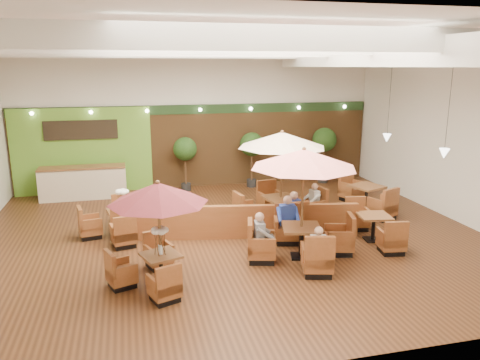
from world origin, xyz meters
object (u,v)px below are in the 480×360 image
object	(u,v)px
topiary_2	(324,142)
diner_2	(262,232)
table_0	(156,210)
topiary_1	(252,147)
table_1	(303,184)
diner_0	(318,245)
table_5	(366,198)
table_3	(124,221)
booth_divider	(236,222)
diner_4	(313,198)
service_counter	(83,183)
diner_1	(288,215)
topiary_0	(185,151)
table_2	(281,161)
diner_3	(293,209)
table_4	(373,228)

from	to	relation	value
topiary_2	diner_2	bearing A→B (deg)	-123.48
table_0	topiary_1	size ratio (longest dim) A/B	1.11
table_1	table_0	bearing A→B (deg)	-155.85
table_0	topiary_2	bearing A→B (deg)	26.95
diner_0	table_5	bearing A→B (deg)	60.71
table_3	booth_divider	bearing A→B (deg)	-29.48
topiary_1	diner_4	bearing A→B (deg)	-80.70
service_counter	booth_divider	bearing A→B (deg)	-49.77
topiary_1	topiary_2	bearing A→B (deg)	0.00
diner_2	table_1	bearing A→B (deg)	96.44
table_5	diner_1	size ratio (longest dim) A/B	3.49
topiary_0	table_1	bearing A→B (deg)	-74.56
table_2	topiary_1	bearing A→B (deg)	76.09
table_0	topiary_1	world-z (taller)	table_0
diner_0	table_3	bearing A→B (deg)	149.44
table_5	diner_0	world-z (taller)	diner_0
diner_2	diner_3	xyz separation A→B (m)	(1.37, 1.57, 0.01)
diner_1	topiary_2	bearing A→B (deg)	-113.81
table_3	table_5	distance (m)	7.88
diner_0	diner_4	world-z (taller)	diner_4
diner_3	diner_4	xyz separation A→B (m)	(1.05, 1.05, -0.04)
booth_divider	topiary_0	size ratio (longest dim) A/B	3.29
table_1	table_3	bearing A→B (deg)	162.43
table_1	diner_0	world-z (taller)	table_1
table_2	diner_1	size ratio (longest dim) A/B	3.40
table_1	topiary_1	distance (m)	7.17
table_1	table_4	xyz separation A→B (m)	(2.35, 0.64, -1.55)
diner_1	table_3	bearing A→B (deg)	-13.79
table_0	diner_0	world-z (taller)	table_0
topiary_1	table_5	bearing A→B (deg)	-52.89
booth_divider	table_0	bearing A→B (deg)	-124.90
diner_2	table_2	bearing A→B (deg)	158.90
booth_divider	table_1	xyz separation A→B (m)	(1.26, -1.69, 1.42)
service_counter	diner_4	world-z (taller)	diner_4
table_0	table_2	bearing A→B (deg)	19.71
table_3	diner_4	bearing A→B (deg)	-11.99
booth_divider	topiary_1	distance (m)	5.88
table_2	diner_2	xyz separation A→B (m)	(-1.37, -2.62, -1.17)
topiary_1	service_counter	bearing A→B (deg)	-178.19
table_3	diner_3	bearing A→B (deg)	-24.82
table_1	table_5	distance (m)	5.07
service_counter	table_3	world-z (taller)	table_3
table_1	topiary_2	size ratio (longest dim) A/B	1.27
table_2	table_4	distance (m)	3.23
service_counter	topiary_1	distance (m)	6.43
topiary_0	service_counter	bearing A→B (deg)	-176.93
table_0	diner_1	world-z (taller)	table_0
topiary_0	diner_2	distance (m)	7.24
table_2	diner_3	size ratio (longest dim) A/B	3.48
table_1	table_4	world-z (taller)	table_1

